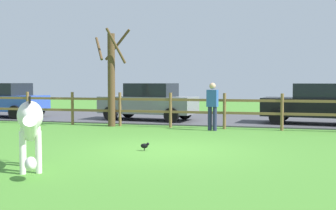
{
  "coord_description": "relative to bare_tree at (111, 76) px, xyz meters",
  "views": [
    {
      "loc": [
        2.73,
        -10.09,
        1.68
      ],
      "look_at": [
        -0.28,
        1.37,
        1.03
      ],
      "focal_mm": 45.64,
      "sensor_mm": 36.0,
      "label": 1
    }
  ],
  "objects": [
    {
      "name": "ground_plane",
      "position": [
        3.38,
        -4.84,
        -1.9
      ],
      "size": [
        60.0,
        60.0,
        0.0
      ],
      "primitive_type": "plane",
      "color": "#47842D"
    },
    {
      "name": "parked_car_black",
      "position": [
        7.5,
        2.31,
        -1.05
      ],
      "size": [
        4.18,
        2.27,
        1.56
      ],
      "color": "black",
      "rests_on": "parking_asphalt"
    },
    {
      "name": "bare_tree",
      "position": [
        0.0,
        0.0,
        0.0
      ],
      "size": [
        1.29,
        1.3,
        3.68
      ],
      "color": "#513A23",
      "rests_on": "ground_plane"
    },
    {
      "name": "zebra",
      "position": [
        1.55,
        -7.83,
        -0.97
      ],
      "size": [
        1.24,
        1.7,
        1.41
      ],
      "color": "white",
      "rests_on": "ground_plane"
    },
    {
      "name": "parked_car_blue",
      "position": [
        -6.23,
        2.15,
        -1.05
      ],
      "size": [
        4.11,
        2.11,
        1.56
      ],
      "color": "#2D4CAD",
      "rests_on": "parking_asphalt"
    },
    {
      "name": "visitor_near_fence",
      "position": [
        3.88,
        -0.45,
        -0.99
      ],
      "size": [
        0.4,
        0.29,
        1.64
      ],
      "color": "#232847",
      "rests_on": "ground_plane"
    },
    {
      "name": "parking_asphalt",
      "position": [
        3.38,
        4.46,
        -1.87
      ],
      "size": [
        28.0,
        7.4,
        0.05
      ],
      "primitive_type": "cube",
      "color": "#47474C",
      "rests_on": "ground_plane"
    },
    {
      "name": "crow_on_grass",
      "position": [
        2.95,
        -5.12,
        -1.77
      ],
      "size": [
        0.21,
        0.1,
        0.2
      ],
      "color": "black",
      "rests_on": "ground_plane"
    },
    {
      "name": "paddock_fence",
      "position": [
        3.23,
        0.16,
        -1.17
      ],
      "size": [
        21.82,
        0.11,
        1.27
      ],
      "color": "brown",
      "rests_on": "ground_plane"
    },
    {
      "name": "parked_car_grey",
      "position": [
        0.76,
        2.32,
        -1.05
      ],
      "size": [
        4.15,
        2.2,
        1.56
      ],
      "color": "slate",
      "rests_on": "parking_asphalt"
    }
  ]
}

